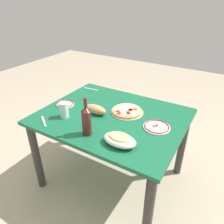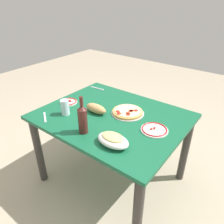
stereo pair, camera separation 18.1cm
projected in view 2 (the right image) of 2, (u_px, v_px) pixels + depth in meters
name	position (u px, v px, depth m)	size (l,w,h in m)	color
ground_plane	(112.00, 178.00, 2.20)	(8.00, 8.00, 0.00)	tan
dining_table	(112.00, 127.00, 1.89)	(1.21, 0.97, 0.74)	#145938
pepperoni_pizza	(128.00, 112.00, 1.85)	(0.28, 0.28, 0.03)	#B7B7BC
baked_pasta_dish	(113.00, 140.00, 1.46)	(0.24, 0.15, 0.08)	white
wine_bottle	(83.00, 119.00, 1.55)	(0.07, 0.07, 0.29)	#471E19
water_glass	(65.00, 107.00, 1.81)	(0.07, 0.07, 0.13)	silver
side_plate_near	(154.00, 130.00, 1.62)	(0.21, 0.21, 0.02)	white
side_plate_far	(69.00, 102.00, 2.03)	(0.16, 0.16, 0.02)	white
bread_loaf	(96.00, 109.00, 1.85)	(0.21, 0.09, 0.08)	tan
fork_left	(97.00, 88.00, 2.33)	(0.17, 0.02, 0.01)	#B7B7BC
fork_right	(45.00, 117.00, 1.80)	(0.17, 0.02, 0.01)	#B7B7BC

